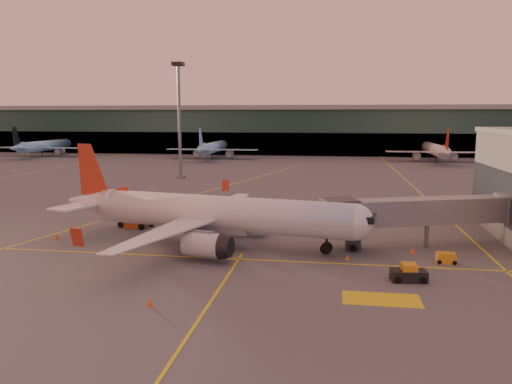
# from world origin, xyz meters

# --- Properties ---
(ground) EXTENTS (600.00, 600.00, 0.00)m
(ground) POSITION_xyz_m (0.00, 0.00, 0.00)
(ground) COLOR #4C4F54
(ground) RESTS_ON ground
(taxi_markings) EXTENTS (100.12, 173.00, 0.01)m
(taxi_markings) POSITION_xyz_m (-7.32, 44.49, 0.01)
(taxi_markings) COLOR yellow
(taxi_markings) RESTS_ON ground
(terminal) EXTENTS (400.00, 20.00, 17.60)m
(terminal) POSITION_xyz_m (0.00, 141.79, 8.76)
(terminal) COLOR #19382D
(terminal) RESTS_ON ground
(mast_west_near) EXTENTS (2.40, 2.40, 25.60)m
(mast_west_near) POSITION_xyz_m (-20.00, 66.00, 14.86)
(mast_west_near) COLOR slate
(mast_west_near) RESTS_ON ground
(distant_aircraft_row) EXTENTS (350.00, 34.00, 13.00)m
(distant_aircraft_row) POSITION_xyz_m (10.83, 118.00, 0.00)
(distant_aircraft_row) COLOR #8EC5EE
(distant_aircraft_row) RESTS_ON ground
(main_airplane) EXTENTS (35.81, 32.48, 10.85)m
(main_airplane) POSITION_xyz_m (0.86, 9.64, 3.52)
(main_airplane) COLOR silver
(main_airplane) RESTS_ON ground
(jet_bridge) EXTENTS (23.55, 10.61, 5.52)m
(jet_bridge) POSITION_xyz_m (25.38, 13.09, 3.75)
(jet_bridge) COLOR slate
(jet_bridge) RESTS_ON ground
(catering_truck) EXTENTS (5.57, 3.56, 4.01)m
(catering_truck) POSITION_xyz_m (-10.82, 17.12, 2.28)
(catering_truck) COLOR #A53F17
(catering_truck) RESTS_ON ground
(gpu_cart) EXTENTS (1.83, 1.10, 1.04)m
(gpu_cart) POSITION_xyz_m (25.02, 6.72, 0.51)
(gpu_cart) COLOR orange
(gpu_cart) RESTS_ON ground
(pushback_tug) EXTENTS (3.12, 1.88, 1.54)m
(pushback_tug) POSITION_xyz_m (20.70, 0.80, 0.63)
(pushback_tug) COLOR black
(pushback_tug) RESTS_ON ground
(cone_nose) EXTENTS (0.50, 0.50, 0.63)m
(cone_nose) POSITION_xyz_m (22.40, 9.69, 0.30)
(cone_nose) COLOR #FA530D
(cone_nose) RESTS_ON ground
(cone_tail) EXTENTS (0.46, 0.46, 0.59)m
(cone_tail) POSITION_xyz_m (-17.44, 10.06, 0.28)
(cone_tail) COLOR #FA530D
(cone_tail) RESTS_ON ground
(cone_wing_right) EXTENTS (0.46, 0.46, 0.59)m
(cone_wing_right) POSITION_xyz_m (0.68, -8.08, 0.28)
(cone_wing_right) COLOR #FA530D
(cone_wing_right) RESTS_ON ground
(cone_wing_left) EXTENTS (0.38, 0.38, 0.48)m
(cone_wing_left) POSITION_xyz_m (1.42, 26.15, 0.23)
(cone_wing_left) COLOR #FA530D
(cone_wing_left) RESTS_ON ground
(cone_fwd) EXTENTS (0.42, 0.42, 0.53)m
(cone_fwd) POSITION_xyz_m (15.71, 6.46, 0.26)
(cone_fwd) COLOR #FA530D
(cone_fwd) RESTS_ON ground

